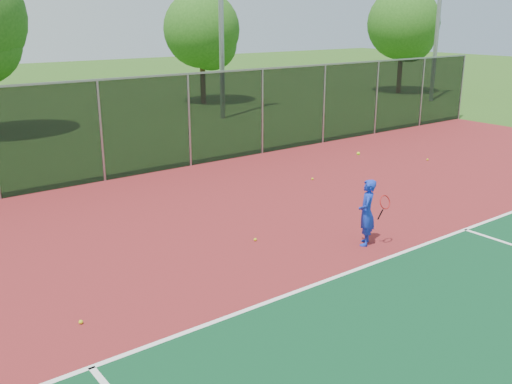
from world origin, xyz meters
TOP-DOWN VIEW (x-y plane):
  - court_apron at (0.00, 2.00)m, footprint 30.00×20.00m
  - fence_back at (0.00, 12.00)m, footprint 30.00×0.06m
  - tennis_player at (-0.50, 3.81)m, footprint 0.63×0.72m
  - practice_ball_0 at (-6.67, 4.26)m, footprint 0.07×0.07m
  - practice_ball_2 at (6.85, 7.68)m, footprint 0.07×0.07m
  - practice_ball_3 at (2.04, 8.26)m, footprint 0.07×0.07m
  - practice_ball_4 at (-2.30, 5.39)m, footprint 0.07×0.07m
  - tree_back_mid at (8.05, 23.83)m, footprint 4.21×4.21m
  - tree_back_right at (20.58, 20.11)m, footprint 4.48×4.48m

SIDE VIEW (x-z plane):
  - court_apron at x=0.00m, z-range 0.00..0.02m
  - practice_ball_0 at x=-6.67m, z-range 0.02..0.09m
  - practice_ball_2 at x=6.85m, z-range 0.02..0.09m
  - practice_ball_3 at x=2.04m, z-range 0.02..0.09m
  - practice_ball_4 at x=-2.30m, z-range 0.02..0.09m
  - tennis_player at x=-0.50m, z-range -0.28..1.79m
  - fence_back at x=0.00m, z-range 0.05..3.08m
  - tree_back_mid at x=8.05m, z-range 0.79..6.97m
  - tree_back_right at x=20.58m, z-range 0.84..7.43m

